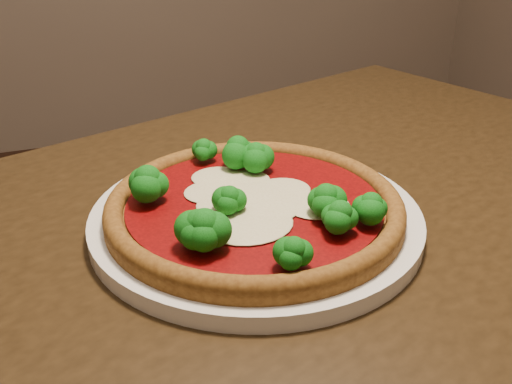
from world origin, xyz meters
name	(u,v)px	position (x,y,z in m)	size (l,w,h in m)	color
dining_table	(307,287)	(0.05, -0.24, 0.64)	(1.31, 1.09, 0.75)	black
plate	(256,217)	(-0.02, -0.24, 0.76)	(0.36, 0.36, 0.02)	silver
pizza	(253,203)	(-0.03, -0.26, 0.78)	(0.31, 0.31, 0.06)	brown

